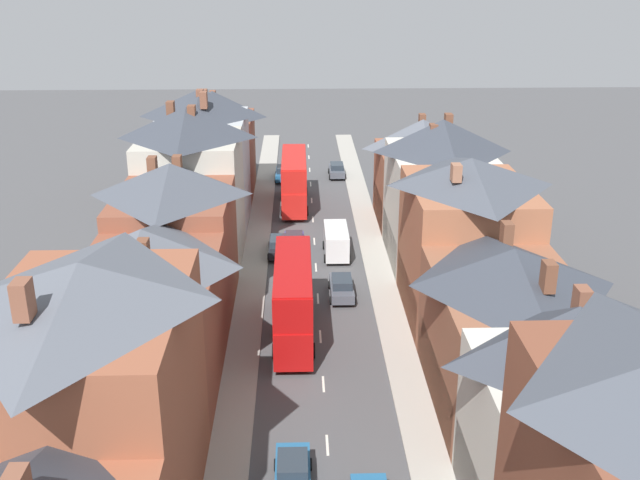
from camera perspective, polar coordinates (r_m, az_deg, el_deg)
name	(u,v)px	position (r m, az deg, el deg)	size (l,w,h in m)	color
pavement_left	(252,287)	(58.31, -5.24, -3.62)	(2.20, 104.00, 0.14)	#A8A399
pavement_right	(383,286)	(58.55, 4.79, -3.50)	(2.20, 104.00, 0.14)	#A8A399
centre_line_dashes	(318,298)	(56.43, -0.16, -4.48)	(0.14, 97.80, 0.01)	silver
terrace_row_left	(162,265)	(48.90, -11.97, -1.87)	(8.00, 80.50, 13.36)	#B2704C
terrace_row_right	(509,313)	(42.81, 14.19, -5.45)	(8.00, 70.45, 14.11)	brown
double_decker_bus_lead	(294,180)	(76.17, -1.99, 4.60)	(2.74, 10.80, 5.30)	red
double_decker_bus_mid_street	(293,298)	(49.98, -2.06, -4.43)	(2.74, 10.80, 5.30)	#B70F0F
car_near_blue	(293,472)	(37.81, -2.09, -17.25)	(1.90, 3.92, 1.69)	#236093
car_near_silver	(337,170)	(87.23, 1.29, 5.37)	(1.90, 4.24, 1.62)	#4C515B
car_parked_left_a	(283,173)	(85.99, -2.82, 5.12)	(1.90, 4.41, 1.63)	#236093
car_parked_right_a	(294,243)	(64.87, -1.98, -0.20)	(1.90, 4.41, 1.68)	navy
car_mid_black	(342,287)	(56.45, 1.66, -3.57)	(1.90, 4.45, 1.61)	#4C515B
car_parked_left_b	(279,246)	(64.31, -3.14, -0.44)	(1.90, 4.47, 1.61)	black
delivery_van	(336,241)	(63.86, 1.24, -0.06)	(2.20, 5.20, 2.41)	white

